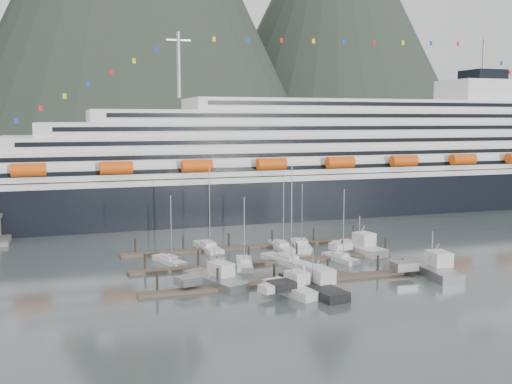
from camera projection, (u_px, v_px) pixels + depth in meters
ground at (300, 265)px, 103.05m from camera, size 1600.00×1600.00×0.00m
cruise_ship at (326, 167)px, 162.71m from camera, size 210.00×30.40×50.30m
dock_near at (295, 281)px, 92.11m from camera, size 48.18×2.28×3.20m
dock_mid at (267, 262)px, 104.37m from camera, size 48.18×2.28×3.20m
dock_far at (245, 247)px, 116.63m from camera, size 48.18×2.28×3.20m
sailboat_b at (169, 261)px, 104.53m from camera, size 4.97×9.05×12.42m
sailboat_c at (244, 264)px, 102.18m from camera, size 5.13×9.99×12.58m
sailboat_d at (287, 261)px, 104.16m from camera, size 6.31×12.05×17.90m
sailboat_e at (208, 248)px, 115.06m from camera, size 3.73×10.91×16.68m
sailboat_f at (301, 246)px, 116.66m from camera, size 5.36×10.73×13.30m
sailboat_g at (282, 247)px, 115.90m from camera, size 2.97×10.27×15.72m
sailboat_h at (340, 258)px, 106.40m from camera, size 3.95×8.63×13.30m
trawler_a at (214, 279)px, 90.79m from camera, size 10.32×12.90×6.86m
trawler_b at (291, 288)px, 86.40m from camera, size 8.52×10.50×6.45m
trawler_c at (312, 285)px, 87.41m from camera, size 10.16×14.21×7.05m
trawler_d at (431, 269)px, 97.04m from camera, size 9.77×13.20×7.77m
trawler_e at (359, 247)px, 113.03m from camera, size 9.69×12.42×7.73m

